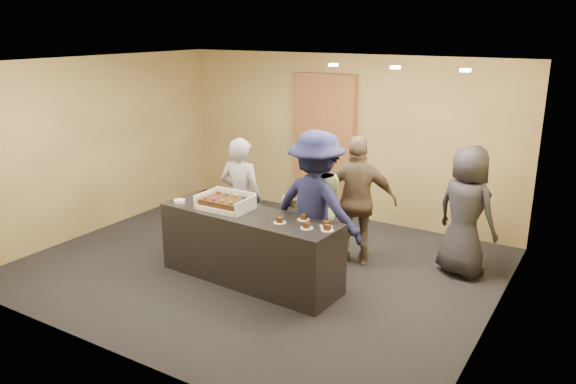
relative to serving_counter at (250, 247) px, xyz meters
The scene contains 17 objects.
room 1.01m from the serving_counter, 109.10° to the left, with size 6.04×6.00×2.70m.
serving_counter is the anchor object (origin of this frame).
storage_cabinet 2.97m from the serving_counter, 99.00° to the left, with size 1.08×0.15×2.38m, color brown.
cake_box 0.62m from the serving_counter, behind, with size 0.66×0.46×0.19m.
sheet_cake 0.66m from the serving_counter, behind, with size 0.56×0.39×0.11m.
plate_stack 1.15m from the serving_counter, behind, with size 0.15×0.15×0.04m, color white.
slice_a 0.70m from the serving_counter, ahead, with size 0.15×0.15×0.07m.
slice_b 0.85m from the serving_counter, 12.19° to the left, with size 0.15×0.15×0.07m.
slice_c 1.00m from the serving_counter, ahead, with size 0.15×0.15×0.07m.
slice_d 1.14m from the serving_counter, ahead, with size 0.15×0.15×0.07m.
slice_e 1.20m from the serving_counter, ahead, with size 0.15×0.15×0.07m.
person_server_grey 0.91m from the serving_counter, 132.78° to the left, with size 0.62×0.41×1.70m, color #939398.
person_sage_man 0.99m from the serving_counter, 54.06° to the left, with size 0.86×0.67×1.77m, color #8DA173.
person_navy_man 0.98m from the serving_counter, 32.67° to the left, with size 1.25×0.72×1.93m, color #181B44.
person_brown_extra 1.58m from the serving_counter, 52.82° to the left, with size 1.04×0.43×1.77m, color brown.
person_dark_suit 2.80m from the serving_counter, 35.76° to the left, with size 0.84×0.54×1.71m, color #25252A.
ceiling_spotlights 2.81m from the serving_counter, 32.56° to the left, with size 1.72×0.12×0.03m.
Camera 1 is at (3.99, -5.79, 3.15)m, focal length 35.00 mm.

